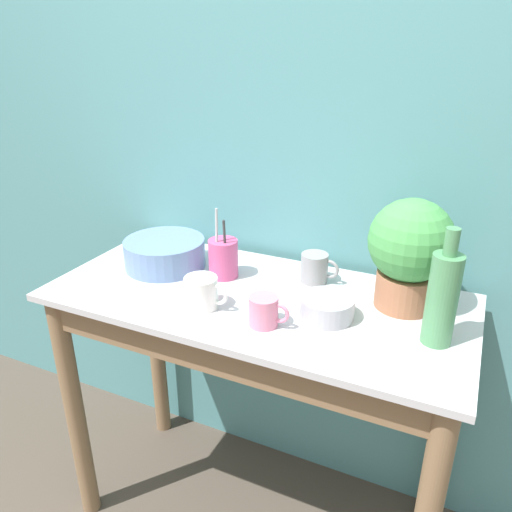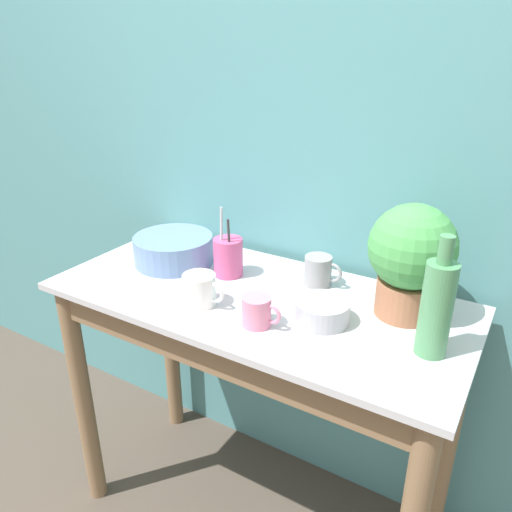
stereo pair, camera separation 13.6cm
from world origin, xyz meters
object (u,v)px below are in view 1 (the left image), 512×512
bowl_wash_large (165,253)px  bowl_small_steel (327,308)px  potted_plant (410,250)px  mug_pink (264,311)px  mug_grey (315,268)px  bottle_tall (442,297)px  utensil_cup (223,258)px  mug_white (202,293)px

bowl_wash_large → bowl_small_steel: 0.57m
potted_plant → bowl_wash_large: (-0.73, -0.05, -0.12)m
mug_pink → bowl_small_steel: 0.17m
bowl_wash_large → bowl_small_steel: size_ratio=1.80×
bowl_small_steel → mug_grey: bearing=117.1°
mug_pink → mug_grey: 0.29m
bottle_tall → utensil_cup: (-0.63, 0.11, -0.06)m
mug_white → mug_grey: bearing=50.9°
mug_pink → mug_white: 0.19m
bottle_tall → mug_white: 0.60m
mug_white → utensil_cup: (-0.04, 0.19, 0.02)m
bowl_wash_large → utensil_cup: (0.20, 0.01, 0.01)m
potted_plant → mug_white: (-0.49, -0.23, -0.12)m
mug_white → utensil_cup: 0.20m
bowl_wash_large → mug_white: 0.30m
utensil_cup → mug_white: bearing=-78.4°
bottle_tall → mug_grey: (-0.37, 0.19, -0.08)m
potted_plant → mug_white: size_ratio=2.42×
bowl_wash_large → bottle_tall: 0.84m
mug_grey → utensil_cup: 0.28m
bowl_small_steel → mug_pink: bearing=-142.2°
mug_grey → mug_white: bearing=-129.1°
mug_grey → utensil_cup: size_ratio=0.52×
bowl_wash_large → mug_grey: size_ratio=2.21×
mug_white → utensil_cup: utensil_cup is taller
potted_plant → mug_grey: size_ratio=2.62×
mug_white → utensil_cup: bearing=101.6°
mug_pink → mug_white: size_ratio=0.86×
mug_pink → utensil_cup: utensil_cup is taller
bowl_small_steel → utensil_cup: size_ratio=0.64×
bowl_small_steel → potted_plant: bearing=40.9°
bottle_tall → utensil_cup: bottle_tall is taller
potted_plant → bowl_small_steel: potted_plant is taller
mug_pink → mug_grey: size_ratio=0.93×
bowl_wash_large → mug_pink: size_ratio=2.37×
mug_white → bowl_small_steel: 0.33m
bowl_small_steel → utensil_cup: bearing=163.6°
bowl_wash_large → utensil_cup: utensil_cup is taller
mug_white → bottle_tall: bearing=8.5°
potted_plant → bottle_tall: (0.10, -0.15, -0.04)m
bottle_tall → mug_pink: 0.42m
potted_plant → utensil_cup: (-0.53, -0.04, -0.11)m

